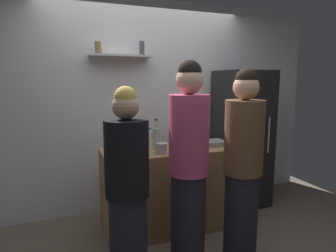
{
  "coord_description": "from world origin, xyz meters",
  "views": [
    {
      "loc": [
        -1.05,
        -2.33,
        1.64
      ],
      "look_at": [
        0.04,
        0.55,
        1.15
      ],
      "focal_mm": 31.25,
      "sensor_mm": 36.0,
      "label": 1
    }
  ],
  "objects": [
    {
      "name": "water_bottle_plastic",
      "position": [
        -0.1,
        0.78,
        0.99
      ],
      "size": [
        0.09,
        0.09,
        0.2
      ],
      "color": "silver",
      "rests_on": "counter"
    },
    {
      "name": "person_blonde",
      "position": [
        -0.58,
        -0.21,
        0.78
      ],
      "size": [
        0.34,
        0.34,
        1.59
      ],
      "rotation": [
        0.0,
        0.0,
        0.58
      ],
      "color": "#262633",
      "rests_on": "ground"
    },
    {
      "name": "wine_bottle_pale_glass",
      "position": [
        -0.08,
        0.58,
        1.02
      ],
      "size": [
        0.07,
        0.07,
        0.33
      ],
      "color": "#B2BFB2",
      "rests_on": "counter"
    },
    {
      "name": "counter",
      "position": [
        0.04,
        0.55,
        0.45
      ],
      "size": [
        1.4,
        0.6,
        0.9
      ],
      "primitive_type": "cube",
      "color": "#9E7A51",
      "rests_on": "ground"
    },
    {
      "name": "person_pink_top",
      "position": [
        -0.03,
        -0.15,
        0.9
      ],
      "size": [
        0.34,
        0.34,
        1.8
      ],
      "rotation": [
        0.0,
        0.0,
        4.01
      ],
      "color": "#262633",
      "rests_on": "ground"
    },
    {
      "name": "back_wall_assembly",
      "position": [
        -0.0,
        1.25,
        1.3
      ],
      "size": [
        4.8,
        0.32,
        2.6
      ],
      "color": "white",
      "rests_on": "ground"
    },
    {
      "name": "person_brown_jacket",
      "position": [
        0.45,
        -0.23,
        0.86
      ],
      "size": [
        0.34,
        0.34,
        1.74
      ],
      "rotation": [
        0.0,
        0.0,
        5.93
      ],
      "color": "#262633",
      "rests_on": "ground"
    },
    {
      "name": "baking_pan",
      "position": [
        0.56,
        0.54,
        0.92
      ],
      "size": [
        0.34,
        0.24,
        0.05
      ],
      "primitive_type": "cube",
      "color": "gray",
      "rests_on": "counter"
    },
    {
      "name": "utensil_holder",
      "position": [
        -0.1,
        0.37,
        0.96
      ],
      "size": [
        0.12,
        0.12,
        0.21
      ],
      "color": "#B2B2B7",
      "rests_on": "counter"
    },
    {
      "name": "wine_bottle_green_glass",
      "position": [
        -0.25,
        0.46,
        1.01
      ],
      "size": [
        0.08,
        0.08,
        0.29
      ],
      "color": "#19471E",
      "rests_on": "counter"
    },
    {
      "name": "refrigerator",
      "position": [
        1.2,
        0.85,
        0.88
      ],
      "size": [
        0.61,
        0.64,
        1.75
      ],
      "color": "black",
      "rests_on": "ground"
    }
  ]
}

